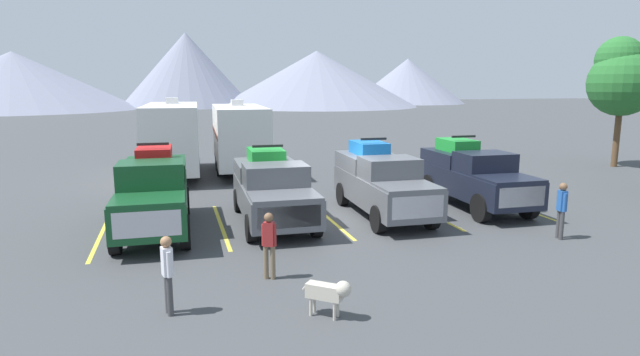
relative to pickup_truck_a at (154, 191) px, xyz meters
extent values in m
plane|color=#3F4244|center=(5.59, -0.22, -1.23)|extent=(240.00, 240.00, 0.00)
cube|color=#144723|center=(-0.01, -0.22, -0.27)|extent=(2.12, 5.84, 0.96)
cube|color=#144723|center=(-0.06, -2.30, 0.25)|extent=(1.93, 1.67, 0.08)
cube|color=#144723|center=(-0.02, -0.74, 0.61)|extent=(1.88, 1.56, 0.81)
cube|color=slate|center=(-0.04, -1.34, 0.65)|extent=(1.73, 0.28, 0.60)
cube|color=#144723|center=(0.04, 1.34, 0.48)|extent=(1.99, 2.72, 0.55)
cube|color=silver|center=(-0.09, -3.08, -0.23)|extent=(1.67, 0.11, 0.67)
cylinder|color=black|center=(0.84, -2.21, -0.75)|extent=(0.31, 0.97, 0.96)
cylinder|color=black|center=(-0.96, -2.16, -0.75)|extent=(0.31, 0.97, 0.96)
cylinder|color=black|center=(0.95, 1.72, -0.75)|extent=(0.31, 0.97, 0.96)
cylinder|color=black|center=(-0.85, 1.77, -0.75)|extent=(0.31, 0.97, 0.96)
cube|color=red|center=(0.04, 1.34, 0.98)|extent=(1.13, 1.73, 0.45)
cylinder|color=black|center=(0.46, 0.75, 0.98)|extent=(0.19, 0.44, 0.44)
cylinder|color=black|center=(-0.42, 0.77, 0.98)|extent=(0.19, 0.44, 0.44)
cylinder|color=black|center=(0.49, 1.92, 0.98)|extent=(0.19, 0.44, 0.44)
cylinder|color=black|center=(-0.39, 1.94, 0.98)|extent=(0.19, 0.44, 0.44)
cube|color=black|center=(0.02, 0.86, 1.36)|extent=(0.98, 0.11, 0.08)
cube|color=#595B60|center=(3.69, -0.19, -0.39)|extent=(2.24, 5.56, 0.88)
cube|color=#595B60|center=(3.64, -2.17, 0.09)|extent=(2.05, 1.59, 0.08)
cube|color=#595B60|center=(3.68, -0.68, 0.41)|extent=(2.00, 1.48, 0.73)
cube|color=slate|center=(3.66, -1.26, 0.45)|extent=(1.84, 0.26, 0.54)
cube|color=#595B60|center=(3.73, 1.29, 0.31)|extent=(2.11, 2.59, 0.53)
cube|color=silver|center=(3.62, -2.91, -0.35)|extent=(1.77, 0.11, 0.61)
cylinder|color=black|center=(4.60, -2.09, -0.83)|extent=(0.30, 0.82, 0.81)
cylinder|color=black|center=(2.68, -2.03, -0.83)|extent=(0.30, 0.82, 0.81)
cylinder|color=black|center=(4.70, 1.65, -0.83)|extent=(0.30, 0.82, 0.81)
cylinder|color=black|center=(2.78, 1.71, -0.83)|extent=(0.30, 0.82, 0.81)
cube|color=green|center=(3.73, 1.29, 0.80)|extent=(1.19, 1.65, 0.45)
cylinder|color=black|center=(4.19, 0.72, 0.80)|extent=(0.19, 0.44, 0.44)
cylinder|color=black|center=(3.25, 0.75, 0.80)|extent=(0.19, 0.44, 0.44)
cylinder|color=black|center=(4.22, 1.84, 0.80)|extent=(0.19, 0.44, 0.44)
cylinder|color=black|center=(3.28, 1.86, 0.80)|extent=(0.19, 0.44, 0.44)
cube|color=black|center=(3.72, 0.84, 1.18)|extent=(1.05, 0.11, 0.08)
cube|color=#595B60|center=(7.47, -0.33, -0.33)|extent=(2.06, 5.61, 0.95)
cube|color=#595B60|center=(7.42, -2.33, 0.19)|extent=(1.87, 1.61, 0.08)
cube|color=#595B60|center=(7.46, -0.83, 0.50)|extent=(1.83, 1.50, 0.72)
cube|color=slate|center=(7.44, -1.41, 0.54)|extent=(1.68, 0.25, 0.53)
cube|color=#595B60|center=(7.52, 1.17, 0.43)|extent=(1.94, 2.61, 0.58)
cube|color=silver|center=(7.40, -3.08, -0.28)|extent=(1.62, 0.10, 0.67)
cylinder|color=black|center=(8.30, -2.24, -0.81)|extent=(0.30, 0.86, 0.85)
cylinder|color=black|center=(6.55, -2.19, -0.81)|extent=(0.30, 0.86, 0.85)
cylinder|color=black|center=(8.40, 1.54, -0.81)|extent=(0.30, 0.86, 0.85)
cylinder|color=black|center=(6.65, 1.59, -0.81)|extent=(0.30, 0.86, 0.85)
cube|color=blue|center=(7.52, 1.17, 0.95)|extent=(1.09, 1.67, 0.45)
cylinder|color=black|center=(7.93, 0.60, 0.94)|extent=(0.19, 0.44, 0.44)
cylinder|color=black|center=(7.07, 0.62, 0.94)|extent=(0.19, 0.44, 0.44)
cylinder|color=black|center=(7.96, 1.73, 0.94)|extent=(0.19, 0.44, 0.44)
cylinder|color=black|center=(7.10, 1.75, 0.94)|extent=(0.19, 0.44, 0.44)
cube|color=black|center=(7.50, 0.71, 1.32)|extent=(0.95, 0.11, 0.08)
cube|color=black|center=(11.19, -0.12, -0.30)|extent=(2.08, 5.51, 0.91)
cube|color=black|center=(11.14, -2.09, 0.20)|extent=(1.90, 1.58, 0.08)
cube|color=black|center=(11.18, -0.61, 0.51)|extent=(1.86, 1.47, 0.71)
cube|color=slate|center=(11.16, -1.18, 0.55)|extent=(1.71, 0.25, 0.53)
cube|color=black|center=(11.23, 1.35, 0.42)|extent=(1.96, 2.56, 0.53)
cube|color=silver|center=(11.12, -2.82, -0.25)|extent=(1.64, 0.11, 0.64)
cylinder|color=black|center=(12.03, -2.00, -0.76)|extent=(0.31, 0.96, 0.95)
cylinder|color=black|center=(10.25, -1.95, -0.76)|extent=(0.31, 0.96, 0.95)
cylinder|color=black|center=(12.13, 1.71, -0.76)|extent=(0.31, 0.96, 0.95)
cylinder|color=black|center=(10.36, 1.76, -0.76)|extent=(0.31, 0.96, 0.95)
cube|color=green|center=(11.23, 1.35, 0.91)|extent=(1.11, 1.64, 0.45)
cylinder|color=black|center=(11.65, 0.79, 0.91)|extent=(0.19, 0.44, 0.44)
cylinder|color=black|center=(10.78, 0.81, 0.91)|extent=(0.19, 0.44, 0.44)
cylinder|color=black|center=(11.68, 1.89, 0.91)|extent=(0.19, 0.44, 0.44)
cylinder|color=black|center=(10.82, 1.92, 0.91)|extent=(0.19, 0.44, 0.44)
cube|color=black|center=(11.22, 0.90, 1.29)|extent=(0.97, 0.11, 0.08)
cube|color=gold|center=(-1.58, -0.06, -1.23)|extent=(0.12, 5.50, 0.01)
cube|color=gold|center=(2.00, -0.06, -1.23)|extent=(0.12, 5.50, 0.01)
cube|color=gold|center=(5.59, -0.06, -1.23)|extent=(0.12, 5.50, 0.01)
cube|color=gold|center=(9.17, -0.06, -1.23)|extent=(0.12, 5.50, 0.01)
cube|color=gold|center=(12.76, -0.06, -1.23)|extent=(0.12, 5.50, 0.01)
cube|color=white|center=(0.64, 9.79, 0.78)|extent=(2.77, 7.81, 2.97)
cube|color=brown|center=(-0.58, 9.84, 0.93)|extent=(0.36, 7.40, 0.24)
cube|color=silver|center=(0.70, 10.94, 2.42)|extent=(0.63, 0.73, 0.30)
cube|color=#333333|center=(0.44, 5.33, -0.92)|extent=(0.17, 1.20, 0.12)
cylinder|color=black|center=(1.72, 8.81, -0.85)|extent=(0.25, 0.77, 0.76)
cylinder|color=black|center=(-0.51, 8.91, -0.85)|extent=(0.25, 0.77, 0.76)
cylinder|color=black|center=(1.80, 10.66, -0.85)|extent=(0.25, 0.77, 0.76)
cylinder|color=black|center=(-0.43, 10.76, -0.85)|extent=(0.25, 0.77, 0.76)
cube|color=white|center=(3.91, 9.94, 0.72)|extent=(2.73, 7.11, 2.84)
cube|color=brown|center=(2.69, 10.00, 0.86)|extent=(0.33, 6.72, 0.24)
cube|color=silver|center=(3.95, 10.99, 2.28)|extent=(0.63, 0.73, 0.30)
cube|color=#333333|center=(3.72, 5.84, -0.92)|extent=(0.17, 1.20, 0.12)
cylinder|color=black|center=(4.98, 9.05, -0.85)|extent=(0.25, 0.77, 0.76)
cylinder|color=black|center=(2.76, 9.15, -0.85)|extent=(0.25, 0.77, 0.76)
cylinder|color=black|center=(5.05, 10.73, -0.85)|extent=(0.25, 0.77, 0.76)
cylinder|color=black|center=(2.83, 10.83, -0.85)|extent=(0.25, 0.77, 0.76)
cylinder|color=#3F3F42|center=(0.44, -6.44, -0.83)|extent=(0.12, 0.12, 0.81)
cylinder|color=#3F3F42|center=(0.40, -6.28, -0.83)|extent=(0.12, 0.12, 0.81)
cube|color=silver|center=(0.42, -6.36, -0.14)|extent=(0.24, 0.28, 0.57)
sphere|color=#9E704C|center=(0.42, -6.36, 0.25)|extent=(0.22, 0.22, 0.22)
cylinder|color=silver|center=(0.45, -6.49, -0.17)|extent=(0.09, 0.09, 0.51)
cylinder|color=silver|center=(0.38, -6.24, -0.17)|extent=(0.09, 0.09, 0.51)
cylinder|color=#726047|center=(2.59, -5.01, -0.83)|extent=(0.12, 0.12, 0.80)
cylinder|color=#726047|center=(2.74, -5.08, -0.83)|extent=(0.12, 0.12, 0.80)
cube|color=maroon|center=(2.66, -5.04, -0.15)|extent=(0.29, 0.26, 0.57)
sphere|color=brown|center=(2.66, -5.04, 0.24)|extent=(0.22, 0.22, 0.22)
cylinder|color=maroon|center=(2.54, -4.99, -0.18)|extent=(0.09, 0.09, 0.51)
cylinder|color=maroon|center=(2.78, -5.10, -0.18)|extent=(0.09, 0.09, 0.51)
cylinder|color=#3F3F42|center=(11.44, -4.14, -0.81)|extent=(0.12, 0.12, 0.84)
cylinder|color=#3F3F42|center=(11.41, -4.31, -0.81)|extent=(0.12, 0.12, 0.84)
cube|color=#2659A5|center=(11.42, -4.22, -0.09)|extent=(0.24, 0.28, 0.60)
sphere|color=brown|center=(11.42, -4.22, 0.32)|extent=(0.23, 0.23, 0.23)
cylinder|color=#2659A5|center=(11.45, -4.09, -0.12)|extent=(0.10, 0.10, 0.54)
cylinder|color=#2659A5|center=(11.40, -4.36, -0.12)|extent=(0.10, 0.10, 0.54)
cube|color=beige|center=(3.33, -7.29, -0.72)|extent=(0.71, 0.66, 0.29)
sphere|color=beige|center=(3.63, -7.54, -0.61)|extent=(0.32, 0.32, 0.32)
cylinder|color=beige|center=(3.03, -7.04, -0.67)|extent=(0.15, 0.13, 0.20)
cylinder|color=beige|center=(3.57, -7.39, -1.05)|extent=(0.06, 0.06, 0.37)
cylinder|color=beige|center=(3.46, -7.52, -1.05)|extent=(0.06, 0.06, 0.37)
cylinder|color=beige|center=(3.19, -7.07, -1.05)|extent=(0.06, 0.06, 0.37)
cylinder|color=beige|center=(3.08, -7.20, -1.05)|extent=(0.06, 0.06, 0.37)
cylinder|color=brown|center=(23.92, 6.27, 0.59)|extent=(0.33, 0.33, 3.64)
sphere|color=#286B2D|center=(23.92, 6.27, 3.28)|extent=(3.51, 3.51, 3.51)
sphere|color=#286B2D|center=(23.83, 6.51, 4.51)|extent=(2.46, 2.46, 2.46)
cone|color=gray|center=(-25.28, 85.83, 3.76)|extent=(41.14, 41.14, 9.98)
cone|color=gray|center=(3.94, 90.99, 5.94)|extent=(25.61, 25.61, 14.35)
cone|color=gray|center=(28.88, 85.04, 4.23)|extent=(39.72, 39.72, 10.92)
cone|color=gray|center=(53.90, 96.16, 3.88)|extent=(26.36, 26.36, 10.23)
camera|label=1|loc=(0.64, -16.42, 3.25)|focal=29.15mm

